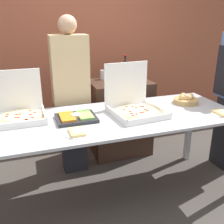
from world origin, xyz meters
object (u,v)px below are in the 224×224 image
(paper_plate_front_center, at_px, (222,113))
(soda_can_colored, at_px, (131,73))
(veggie_tray, at_px, (76,117))
(soda_bottle, at_px, (125,69))
(pizza_box_near_right, at_px, (21,110))
(soda_can_silver, at_px, (103,75))
(pizza_box_far_left, at_px, (134,105))
(person_guest_plaid, at_px, (71,95))
(paper_plate_front_left, at_px, (77,132))
(bread_basket, at_px, (186,100))

(paper_plate_front_center, xyz_separation_m, soda_can_colored, (-0.38, 1.36, 0.15))
(veggie_tray, bearing_deg, soda_bottle, 47.41)
(pizza_box_near_right, bearing_deg, soda_can_silver, 38.03)
(pizza_box_near_right, distance_m, veggie_tray, 0.52)
(pizza_box_far_left, distance_m, person_guest_plaid, 0.79)
(pizza_box_far_left, bearing_deg, paper_plate_front_left, -159.48)
(bread_basket, bearing_deg, soda_can_silver, 124.75)
(paper_plate_front_center, bearing_deg, pizza_box_far_left, 158.03)
(soda_can_silver, xyz_separation_m, person_guest_plaid, (-0.50, -0.43, -0.11))
(veggie_tray, bearing_deg, pizza_box_near_right, 156.01)
(soda_can_colored, bearing_deg, soda_bottle, -135.42)
(veggie_tray, bearing_deg, soda_can_silver, 61.26)
(bread_basket, relative_size, soda_can_colored, 2.10)
(bread_basket, relative_size, soda_bottle, 0.79)
(person_guest_plaid, bearing_deg, bread_basket, 155.99)
(paper_plate_front_left, bearing_deg, soda_can_colored, 52.70)
(soda_can_colored, bearing_deg, soda_can_silver, -178.91)
(pizza_box_far_left, relative_size, veggie_tray, 1.46)
(paper_plate_front_center, xyz_separation_m, person_guest_plaid, (-1.29, 0.93, 0.04))
(paper_plate_front_left, relative_size, person_guest_plaid, 0.12)
(paper_plate_front_left, xyz_separation_m, bread_basket, (1.28, 0.40, 0.02))
(veggie_tray, distance_m, soda_can_silver, 1.19)
(soda_can_silver, bearing_deg, soda_can_colored, 1.09)
(paper_plate_front_center, distance_m, soda_bottle, 1.35)
(pizza_box_near_right, relative_size, paper_plate_front_left, 2.09)
(pizza_box_far_left, bearing_deg, soda_can_silver, 84.88)
(veggie_tray, bearing_deg, soda_can_colored, 47.01)
(soda_can_silver, height_order, soda_can_colored, same)
(paper_plate_front_center, height_order, bread_basket, bread_basket)
(pizza_box_near_right, xyz_separation_m, veggie_tray, (0.47, -0.21, -0.05))
(paper_plate_front_center, relative_size, bread_basket, 0.77)
(veggie_tray, relative_size, soda_can_silver, 2.91)
(paper_plate_front_left, xyz_separation_m, soda_bottle, (0.89, 1.21, 0.24))
(veggie_tray, height_order, soda_can_colored, soda_can_colored)
(pizza_box_far_left, height_order, paper_plate_front_left, pizza_box_far_left)
(pizza_box_far_left, bearing_deg, veggie_tray, 174.46)
(pizza_box_near_right, distance_m, person_guest_plaid, 0.67)
(paper_plate_front_center, relative_size, soda_bottle, 0.61)
(pizza_box_near_right, xyz_separation_m, paper_plate_front_center, (1.83, -0.53, -0.06))
(soda_bottle, bearing_deg, pizza_box_near_right, -151.97)
(person_guest_plaid, bearing_deg, pizza_box_far_left, 129.55)
(veggie_tray, distance_m, person_guest_plaid, 0.61)
(pizza_box_far_left, height_order, soda_can_silver, pizza_box_far_left)
(pizza_box_far_left, distance_m, paper_plate_front_center, 0.85)
(soda_bottle, bearing_deg, paper_plate_front_left, -126.20)
(paper_plate_front_left, distance_m, paper_plate_front_center, 1.41)
(paper_plate_front_center, bearing_deg, bread_basket, 107.45)
(pizza_box_near_right, relative_size, person_guest_plaid, 0.25)
(pizza_box_far_left, xyz_separation_m, veggie_tray, (-0.57, 0.00, -0.06))
(paper_plate_front_center, height_order, soda_can_colored, soda_can_colored)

